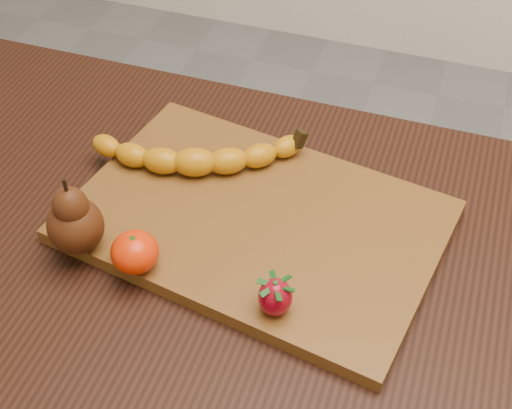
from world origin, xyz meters
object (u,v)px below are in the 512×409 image
(cutting_board, at_px, (256,221))
(mandarin, at_px, (135,252))
(table, at_px, (187,300))
(pear, at_px, (73,215))

(cutting_board, xyz_separation_m, mandarin, (-0.11, -0.12, 0.03))
(mandarin, bearing_deg, cutting_board, 49.26)
(table, height_order, mandarin, mandarin)
(pear, bearing_deg, cutting_board, 32.04)
(table, xyz_separation_m, mandarin, (-0.03, -0.05, 0.14))
(table, relative_size, pear, 9.58)
(table, distance_m, cutting_board, 0.15)
(cutting_board, height_order, pear, pear)
(cutting_board, bearing_deg, table, -127.53)
(pear, bearing_deg, mandarin, -5.22)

